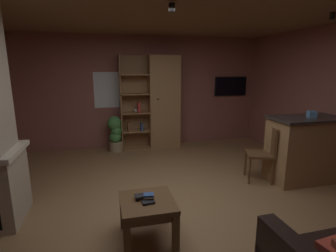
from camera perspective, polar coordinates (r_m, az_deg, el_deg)
The scene contains 16 objects.
floor at distance 3.71m, azimuth 1.54°, elevation -17.56°, with size 5.81×6.09×0.02m, color olive.
wall_back at distance 6.25m, azimuth -5.90°, elevation 7.40°, with size 5.93×0.06×2.58m, color #8E544C.
ceiling at distance 3.29m, azimuth 1.84°, elevation 25.54°, with size 5.81×6.09×0.02m, color brown.
window_pane_back at distance 6.15m, azimuth -13.12°, elevation 7.71°, with size 0.62×0.01×0.81m, color white.
bookshelf_cabinet at distance 6.08m, azimuth -1.72°, elevation 5.09°, with size 1.37×0.41×2.14m.
kitchen_bar_counter at distance 4.96m, azimuth 28.97°, elevation -4.33°, with size 1.46×0.65×1.08m.
tissue_box at distance 4.71m, azimuth 29.07°, elevation 2.26°, with size 0.12×0.12×0.11m, color #598CBF.
coffee_table at distance 2.97m, azimuth -4.54°, elevation -17.57°, with size 0.58×0.59×0.46m.
table_book_0 at distance 2.86m, azimuth -4.35°, elevation -16.36°, with size 0.13×0.08×0.03m, color black.
table_book_1 at distance 2.94m, azimuth -6.22°, elevation -15.06°, with size 0.10×0.10×0.02m, color black.
table_book_2 at distance 2.90m, azimuth -4.26°, elevation -14.92°, with size 0.11×0.08×0.03m, color #2D4C8C.
dining_chair at distance 4.58m, azimuth 20.51°, elevation -5.02°, with size 0.54×0.54×0.92m.
potted_floor_plant at distance 5.97m, azimuth -11.50°, elevation -1.49°, with size 0.33×0.35×0.80m.
wall_mounted_tv at distance 6.88m, azimuth 13.60°, elevation 8.49°, with size 0.85×0.06×0.48m.
track_light_spot_1 at distance 3.15m, azimuth 0.85°, elevation 24.62°, with size 0.07×0.07×0.09m, color black.
track_light_spot_2 at distance 4.19m, azimuth 32.45°, elevation 19.76°, with size 0.07×0.07×0.09m, color black.
Camera 1 is at (-0.86, -3.09, 1.86)m, focal length 27.72 mm.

